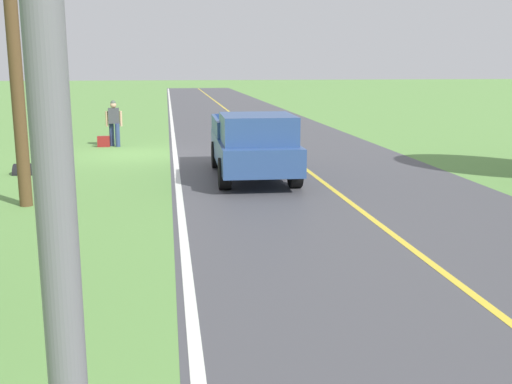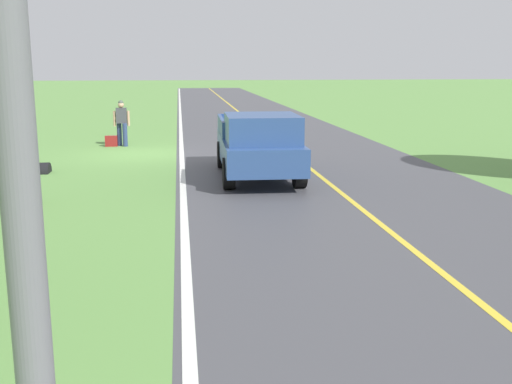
{
  "view_description": "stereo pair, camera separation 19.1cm",
  "coord_description": "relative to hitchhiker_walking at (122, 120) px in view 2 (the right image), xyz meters",
  "views": [
    {
      "loc": [
        -1.09,
        21.53,
        3.09
      ],
      "look_at": [
        -2.48,
        11.93,
        1.06
      ],
      "focal_mm": 42.86,
      "sensor_mm": 36.0,
      "label": 1
    },
    {
      "loc": [
        -1.28,
        21.55,
        3.09
      ],
      "look_at": [
        -2.48,
        11.93,
        1.06
      ],
      "focal_mm": 42.86,
      "sensor_mm": 36.0,
      "label": 2
    }
  ],
  "objects": [
    {
      "name": "drainage_culvert",
      "position": [
        1.98,
        5.78,
        -0.98
      ],
      "size": [
        0.8,
        0.6,
        0.6
      ],
      "primitive_type": "cylinder",
      "rotation": [
        0.0,
        1.57,
        0.0
      ],
      "color": "black",
      "rests_on": "ground"
    },
    {
      "name": "suitcase_carried",
      "position": [
        0.42,
        0.1,
        -0.78
      ],
      "size": [
        0.47,
        0.22,
        0.41
      ],
      "primitive_type": "cube",
      "rotation": [
        0.0,
        0.0,
        1.62
      ],
      "color": "maroon",
      "rests_on": "ground"
    },
    {
      "name": "hitchhiker_walking",
      "position": [
        0.0,
        0.0,
        0.0
      ],
      "size": [
        0.62,
        0.51,
        1.75
      ],
      "color": "navy",
      "rests_on": "ground"
    },
    {
      "name": "lane_edge_line",
      "position": [
        -2.25,
        2.31,
        -0.98
      ],
      "size": [
        0.16,
        117.6,
        0.0
      ],
      "primitive_type": "cube",
      "color": "silver",
      "rests_on": "ground"
    },
    {
      "name": "pickup_truck_passing",
      "position": [
        -4.33,
        7.38,
        -0.01
      ],
      "size": [
        2.19,
        5.44,
        1.82
      ],
      "color": "#2D4C84",
      "rests_on": "ground"
    },
    {
      "name": "utility_pole_roadside",
      "position": [
        1.15,
        9.98,
        3.1
      ],
      "size": [
        0.28,
        0.28,
        8.17
      ],
      "primitive_type": "cylinder",
      "color": "brown",
      "rests_on": "ground"
    },
    {
      "name": "ground_plane",
      "position": [
        -0.93,
        2.31,
        -0.98
      ],
      "size": [
        200.0,
        200.0,
        0.0
      ],
      "primitive_type": "plane",
      "color": "#609347"
    },
    {
      "name": "road_surface",
      "position": [
        -6.09,
        2.31,
        -0.98
      ],
      "size": [
        8.04,
        120.0,
        0.0
      ],
      "primitive_type": "cube",
      "color": "#47474C",
      "rests_on": "ground"
    },
    {
      "name": "lane_centre_line",
      "position": [
        -6.09,
        2.31,
        -0.98
      ],
      "size": [
        0.14,
        117.6,
        0.0
      ],
      "primitive_type": "cube",
      "color": "gold",
      "rests_on": "ground"
    }
  ]
}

